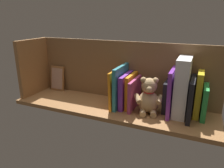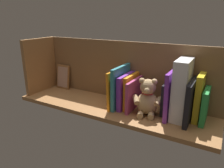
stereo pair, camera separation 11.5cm
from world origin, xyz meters
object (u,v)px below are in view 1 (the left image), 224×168
book_0 (204,102)px  teddy_bear (149,97)px  dictionary_thick_white (182,87)px  picture_frame_leaning (57,78)px

book_0 → teddy_bear: (26.57, 5.51, 0.27)cm
book_0 → dictionary_thick_white: size_ratio=0.55×
dictionary_thick_white → picture_frame_leaning: size_ratio=1.78×
picture_frame_leaning → book_0: bearing=176.8°
teddy_bear → book_0: bearing=176.9°
teddy_bear → picture_frame_leaning: bearing=-24.1°
teddy_bear → dictionary_thick_white: bearing=-179.3°
book_0 → teddy_bear: bearing=11.7°
teddy_bear → picture_frame_leaning: 66.17cm
dictionary_thick_white → book_0: bearing=-173.7°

